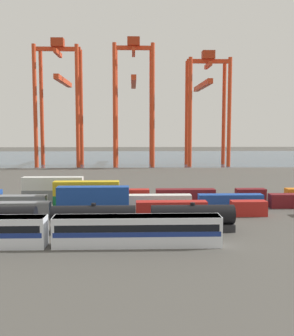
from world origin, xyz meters
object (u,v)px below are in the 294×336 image
freight_tank_row (44,219)px  gantry_crane_east (206,97)px  passenger_train (50,230)px  gantry_crane_west (60,91)px  shipping_container_4 (171,209)px  gantry_crane_central (134,91)px  shipping_container_2 (93,209)px  shipping_container_20 (120,196)px

freight_tank_row → gantry_crane_east: bearing=68.5°
passenger_train → gantry_crane_west: size_ratio=0.88×
shipping_container_4 → gantry_crane_east: size_ratio=0.27×
freight_tank_row → gantry_crane_central: size_ratio=1.11×
shipping_container_4 → freight_tank_row: bearing=-152.3°
freight_tank_row → shipping_container_2: freight_tank_row is taller
shipping_container_2 → gantry_crane_east: gantry_crane_east is taller
shipping_container_2 → shipping_container_20: same height
passenger_train → shipping_container_20: (7.88, 31.43, -0.84)m
freight_tank_row → shipping_container_4: size_ratio=4.57×
gantry_crane_east → shipping_container_2: bearing=-110.4°
shipping_container_20 → gantry_crane_central: bearing=87.9°
freight_tank_row → gantry_crane_west: bearing=98.5°
gantry_crane_east → passenger_train: bearing=-109.2°
gantry_crane_central → shipping_container_4: bearing=-86.4°
shipping_container_4 → gantry_crane_east: bearing=76.7°
shipping_container_20 → gantry_crane_west: gantry_crane_west is taller
shipping_container_4 → gantry_crane_east: gantry_crane_east is taller
shipping_container_2 → gantry_crane_east: (36.45, 97.98, 26.19)m
shipping_container_2 → gantry_crane_west: 103.86m
gantry_crane_central → shipping_container_2: bearing=-94.2°
gantry_crane_central → passenger_train: bearing=-95.4°
passenger_train → freight_tank_row: (-2.29, 7.30, -0.16)m
shipping_container_4 → gantry_crane_central: size_ratio=0.24×
freight_tank_row → gantry_crane_east: size_ratio=1.23×
shipping_container_4 → gantry_crane_west: bearing=110.0°
shipping_container_2 → shipping_container_4: 13.30m
freight_tank_row → gantry_crane_central: gantry_crane_central is taller
shipping_container_2 → shipping_container_20: (4.01, 13.90, 0.00)m
gantry_crane_central → gantry_crane_east: size_ratio=1.11×
freight_tank_row → shipping_container_4: 21.99m
shipping_container_4 → passenger_train: bearing=-134.4°
shipping_container_2 → gantry_crane_east: bearing=69.6°
freight_tank_row → gantry_crane_east: 119.07m
shipping_container_4 → gantry_crane_west: size_ratio=0.24×
passenger_train → gantry_crane_east: gantry_crane_east is taller
passenger_train → gantry_crane_central: 119.05m
freight_tank_row → shipping_container_2: 11.96m
shipping_container_20 → gantry_crane_central: 88.60m
passenger_train → gantry_crane_east: 124.95m
shipping_container_2 → freight_tank_row: bearing=-121.0°
shipping_container_4 → shipping_container_20: 16.72m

